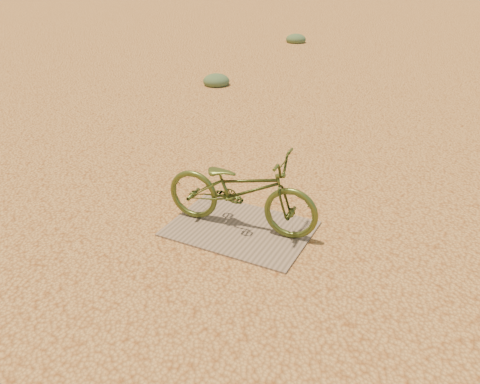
% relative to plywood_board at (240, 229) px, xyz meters
% --- Properties ---
extents(ground, '(120.00, 120.00, 0.00)m').
position_rel_plywood_board_xyz_m(ground, '(0.53, -0.58, -0.01)').
color(ground, tan).
rests_on(ground, ground).
extents(plywood_board, '(1.52, 1.07, 0.02)m').
position_rel_plywood_board_xyz_m(plywood_board, '(0.00, 0.00, 0.00)').
color(plywood_board, '#846A58').
rests_on(plywood_board, ground).
extents(bicycle, '(1.76, 0.74, 0.90)m').
position_rel_plywood_board_xyz_m(bicycle, '(-0.01, 0.03, 0.46)').
color(bicycle, '#44521E').
rests_on(bicycle, plywood_board).
extents(kale_a, '(0.61, 0.61, 0.34)m').
position_rel_plywood_board_xyz_m(kale_a, '(-3.41, 5.48, -0.01)').
color(kale_a, '#4C6040').
rests_on(kale_a, ground).
extents(kale_c, '(0.69, 0.69, 0.38)m').
position_rel_plywood_board_xyz_m(kale_c, '(-3.91, 11.93, -0.01)').
color(kale_c, '#4C6040').
rests_on(kale_c, ground).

